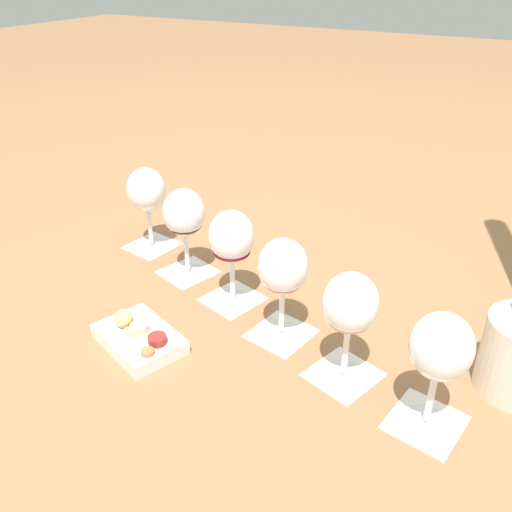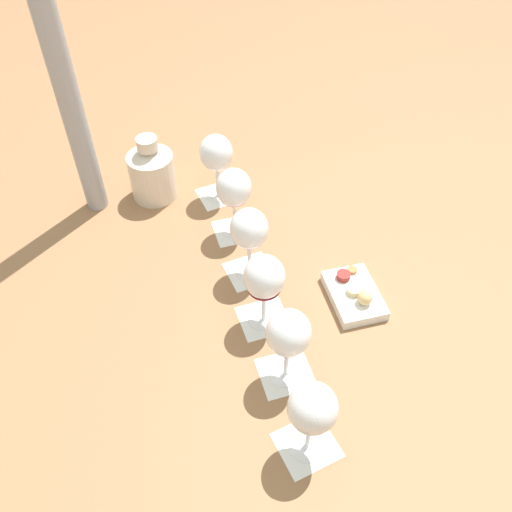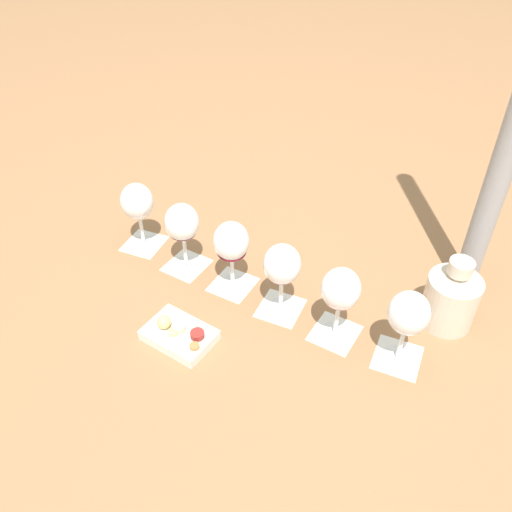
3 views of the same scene
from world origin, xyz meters
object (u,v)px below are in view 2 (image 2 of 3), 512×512
snack_dish (354,294)px  wine_glass_3 (264,279)px  wine_glass_1 (234,191)px  ceramic_vase (152,171)px  wine_glass_0 (216,156)px  wine_glass_4 (288,336)px  umbrella_pole (42,4)px  wine_glass_5 (312,411)px  wine_glass_2 (249,232)px

snack_dish → wine_glass_3: bearing=-109.2°
wine_glass_1 → ceramic_vase: (-0.24, -0.10, -0.05)m
wine_glass_1 → ceramic_vase: size_ratio=1.04×
wine_glass_0 → wine_glass_3: (0.40, -0.14, 0.00)m
wine_glass_4 → umbrella_pole: size_ratio=0.18×
wine_glass_3 → snack_dish: size_ratio=1.05×
wine_glass_5 → ceramic_vase: wine_glass_5 is taller
wine_glass_4 → wine_glass_2: bearing=160.6°
wine_glass_0 → umbrella_pole: umbrella_pole is taller
wine_glass_0 → wine_glass_5: same height
wine_glass_0 → wine_glass_1: size_ratio=1.00×
wine_glass_1 → wine_glass_0: bearing=164.8°
wine_glass_3 → wine_glass_5: bearing=-19.6°
wine_glass_2 → umbrella_pole: umbrella_pole is taller
wine_glass_2 → ceramic_vase: wine_glass_2 is taller
wine_glass_5 → snack_dish: 0.37m
wine_glass_4 → umbrella_pole: umbrella_pole is taller
wine_glass_4 → ceramic_vase: size_ratio=1.04×
wine_glass_1 → snack_dish: bearing=16.3°
wine_glass_2 → snack_dish: (0.20, 0.14, -0.11)m
wine_glass_5 → umbrella_pole: 0.91m
ceramic_vase → wine_glass_3: bearing=0.0°
wine_glass_0 → wine_glass_2: 0.28m
umbrella_pole → wine_glass_2: bearing=24.8°
wine_glass_1 → wine_glass_4: size_ratio=1.00×
wine_glass_5 → umbrella_pole: (-0.82, -0.05, 0.38)m
wine_glass_4 → umbrella_pole: 0.79m
wine_glass_4 → wine_glass_5: size_ratio=1.00×
wine_glass_0 → wine_glass_3: 0.42m
wine_glass_3 → wine_glass_5: 0.29m
wine_glass_0 → wine_glass_5: (0.67, -0.23, -0.00)m
wine_glass_2 → wine_glass_3: (0.13, -0.05, 0.00)m
wine_glass_2 → umbrella_pole: 0.60m
wine_glass_4 → wine_glass_0: bearing=161.7°
wine_glass_0 → ceramic_vase: 0.18m
wine_glass_1 → wine_glass_3: size_ratio=1.00×
wine_glass_2 → ceramic_vase: (-0.37, -0.05, -0.05)m
umbrella_pole → wine_glass_4: bearing=8.4°
wine_glass_4 → snack_dish: 0.27m
snack_dish → umbrella_pole: 0.86m
wine_glass_1 → wine_glass_5: size_ratio=1.00×
wine_glass_3 → wine_glass_4: bearing=-17.1°
wine_glass_2 → wine_glass_5: (0.40, -0.15, 0.00)m
wine_glass_5 → ceramic_vase: bearing=172.9°
wine_glass_3 → umbrella_pole: size_ratio=0.18×
wine_glass_5 → wine_glass_1: bearing=160.0°
wine_glass_1 → wine_glass_2: 0.14m
wine_glass_0 → wine_glass_1: bearing=-15.2°
wine_glass_3 → umbrella_pole: umbrella_pole is taller
wine_glass_0 → wine_glass_4: same height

